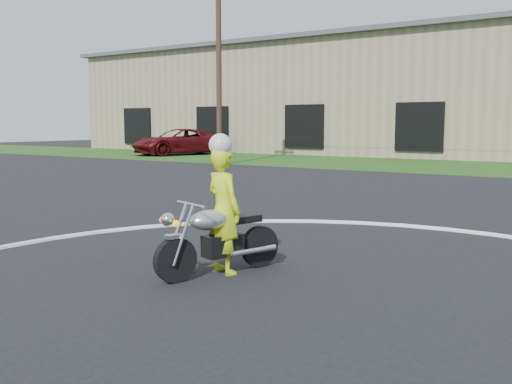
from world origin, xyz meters
The scene contains 4 objects.
primary_motorcycle centered at (-1.82, 3.69, 0.53)m, with size 0.99×2.01×1.10m.
rider_primary_grp centered at (-1.81, 3.82, 0.98)m, with size 0.78×0.64×2.04m.
pickup_grp centered at (-23.70, 27.68, 0.92)m, with size 5.30×7.27×1.84m.
warehouse centered at (-18.00, 39.99, 4.16)m, with size 41.00×17.00×8.30m.
Camera 1 is at (3.11, -2.71, 2.17)m, focal length 40.00 mm.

